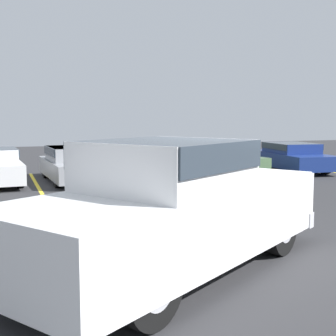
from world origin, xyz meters
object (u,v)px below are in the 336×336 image
parked_sedan_d (221,157)px  parked_sedan_e (292,156)px  pickup_truck (178,207)px  parked_sedan_b (74,163)px  parked_sedan_c (154,160)px

parked_sedan_d → parked_sedan_e: (3.15, -0.28, -0.02)m
pickup_truck → parked_sedan_d: 12.16m
pickup_truck → parked_sedan_b: size_ratio=1.31×
parked_sedan_b → parked_sedan_e: 9.11m
parked_sedan_c → parked_sedan_e: (6.02, -0.25, -0.00)m
parked_sedan_b → parked_sedan_c: parked_sedan_b is taller
parked_sedan_b → parked_sedan_d: parked_sedan_d is taller
parked_sedan_b → parked_sedan_c: 3.10m
parked_sedan_c → parked_sedan_d: bearing=92.5°
pickup_truck → parked_sedan_d: bearing=27.2°
pickup_truck → parked_sedan_e: bearing=15.1°
parked_sedan_c → parked_sedan_d: (2.86, 0.03, 0.02)m
parked_sedan_b → parked_sedan_e: bearing=86.9°
parked_sedan_b → parked_sedan_c: bearing=90.9°
parked_sedan_b → parked_sedan_d: (5.96, 0.23, 0.01)m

